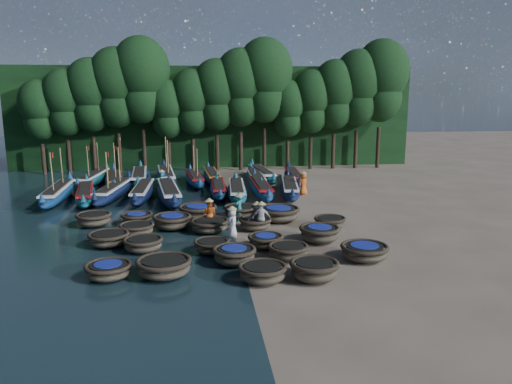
{
  "coord_description": "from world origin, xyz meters",
  "views": [
    {
      "loc": [
        -2.0,
        -27.98,
        7.79
      ],
      "look_at": [
        1.81,
        3.11,
        1.3
      ],
      "focal_mm": 35.0,
      "sensor_mm": 36.0,
      "label": 1
    }
  ],
  "objects": [
    {
      "name": "coracle_8",
      "position": [
        2.18,
        -6.21,
        0.41
      ],
      "size": [
        2.12,
        2.12,
        0.71
      ],
      "rotation": [
        0.0,
        0.0,
        -0.24
      ],
      "color": "brown",
      "rests_on": "ground"
    },
    {
      "name": "coracle_18",
      "position": [
        1.26,
        -1.12,
        0.39
      ],
      "size": [
        2.15,
        2.15,
        0.68
      ],
      "rotation": [
        0.0,
        0.0,
        -0.33
      ],
      "color": "brown",
      "rests_on": "ground"
    },
    {
      "name": "tree_4",
      "position": [
        -6.8,
        20.0,
        8.67
      ],
      "size": [
        5.34,
        5.34,
        12.58
      ],
      "color": "black",
      "rests_on": "ground"
    },
    {
      "name": "tree_6",
      "position": [
        -2.2,
        20.0,
        6.65
      ],
      "size": [
        4.09,
        4.09,
        9.65
      ],
      "color": "black",
      "rests_on": "ground"
    },
    {
      "name": "long_boat_16",
      "position": [
        3.69,
        14.25,
        0.55
      ],
      "size": [
        2.27,
        8.21,
        1.45
      ],
      "rotation": [
        0.0,
        0.0,
        0.1
      ],
      "color": "#10555D",
      "rests_on": "ground"
    },
    {
      "name": "fisherman_2",
      "position": [
        -1.29,
        -0.42,
        0.88
      ],
      "size": [
        0.97,
        0.87,
        1.85
      ],
      "rotation": [
        0.0,
        0.0,
        2.78
      ],
      "color": "#CC581B",
      "rests_on": "ground"
    },
    {
      "name": "fisherman_6",
      "position": [
        5.96,
        7.88,
        0.9
      ],
      "size": [
        0.98,
        0.87,
        1.89
      ],
      "rotation": [
        0.0,
        0.0,
        3.64
      ],
      "color": "#CC581B",
      "rests_on": "ground"
    },
    {
      "name": "long_boat_11",
      "position": [
        -6.67,
        13.83,
        0.58
      ],
      "size": [
        2.19,
        8.6,
        1.52
      ],
      "rotation": [
        0.0,
        0.0,
        0.08
      ],
      "color": "#10555D",
      "rests_on": "ground"
    },
    {
      "name": "tree_0",
      "position": [
        -16.0,
        20.0,
        5.97
      ],
      "size": [
        3.68,
        3.68,
        8.68
      ],
      "color": "black",
      "rests_on": "ground"
    },
    {
      "name": "coracle_9",
      "position": [
        5.67,
        -6.73,
        0.42
      ],
      "size": [
        2.36,
        2.36,
        0.73
      ],
      "rotation": [
        0.0,
        0.0,
        0.14
      ],
      "color": "brown",
      "rests_on": "ground"
    },
    {
      "name": "tree_2",
      "position": [
        -11.4,
        20.0,
        7.32
      ],
      "size": [
        4.51,
        4.51,
        10.63
      ],
      "color": "black",
      "rests_on": "ground"
    },
    {
      "name": "tree_13",
      "position": [
        13.9,
        20.0,
        8.0
      ],
      "size": [
        4.92,
        4.92,
        11.6
      ],
      "color": "black",
      "rests_on": "ground"
    },
    {
      "name": "coracle_11",
      "position": [
        -4.63,
        -4.23,
        0.39
      ],
      "size": [
        2.21,
        2.21,
        0.69
      ],
      "rotation": [
        0.0,
        0.0,
        -0.27
      ],
      "color": "brown",
      "rests_on": "ground"
    },
    {
      "name": "coracle_6",
      "position": [
        -3.43,
        -7.74,
        0.45
      ],
      "size": [
        2.85,
        2.85,
        0.79
      ],
      "rotation": [
        0.0,
        0.0,
        0.37
      ],
      "color": "brown",
      "rests_on": "ground"
    },
    {
      "name": "coracle_14",
      "position": [
        4.28,
        -3.77,
        0.48
      ],
      "size": [
        2.26,
        2.26,
        0.84
      ],
      "rotation": [
        0.0,
        0.0,
        0.16
      ],
      "color": "brown",
      "rests_on": "ground"
    },
    {
      "name": "long_boat_13",
      "position": [
        -2.11,
        13.02,
        0.5
      ],
      "size": [
        2.1,
        7.37,
        3.15
      ],
      "rotation": [
        0.0,
        0.0,
        0.11
      ],
      "color": "navy",
      "rests_on": "ground"
    },
    {
      "name": "long_boat_15",
      "position": [
        2.92,
        12.49,
        0.53
      ],
      "size": [
        1.42,
        7.98,
        1.41
      ],
      "rotation": [
        0.0,
        0.0,
        -0.0
      ],
      "color": "#10555D",
      "rests_on": "ground"
    },
    {
      "name": "fisherman_0",
      "position": [
        -0.16,
        -2.72,
        0.91
      ],
      "size": [
        0.65,
        0.9,
        1.91
      ],
      "rotation": [
        0.0,
        0.0,
        4.85
      ],
      "color": "silver",
      "rests_on": "ground"
    },
    {
      "name": "tree_7",
      "position": [
        0.1,
        20.0,
        7.32
      ],
      "size": [
        4.51,
        4.51,
        10.63
      ],
      "color": "black",
      "rests_on": "ground"
    },
    {
      "name": "tree_3",
      "position": [
        -9.1,
        20.0,
        8.0
      ],
      "size": [
        4.92,
        4.92,
        11.6
      ],
      "color": "black",
      "rests_on": "ground"
    },
    {
      "name": "coracle_12",
      "position": [
        -1.32,
        -4.84,
        0.37
      ],
      "size": [
        2.13,
        2.13,
        0.64
      ],
      "rotation": [
        0.0,
        0.0,
        -0.43
      ],
      "color": "brown",
      "rests_on": "ground"
    },
    {
      "name": "tree_11",
      "position": [
        9.3,
        20.0,
        6.65
      ],
      "size": [
        4.09,
        4.09,
        9.65
      ],
      "color": "black",
      "rests_on": "ground"
    },
    {
      "name": "fisherman_3",
      "position": [
        1.28,
        -1.54,
        0.86
      ],
      "size": [
        1.15,
        0.78,
        1.85
      ],
      "rotation": [
        0.0,
        0.0,
        6.12
      ],
      "color": "black",
      "rests_on": "ground"
    },
    {
      "name": "coracle_4",
      "position": [
        2.77,
        -8.91,
        0.48
      ],
      "size": [
        2.45,
        2.45,
        0.83
      ],
      "rotation": [
        0.0,
        0.0,
        -0.35
      ],
      "color": "brown",
      "rests_on": "ground"
    },
    {
      "name": "coracle_3",
      "position": [
        0.62,
        -8.8,
        0.42
      ],
      "size": [
        2.35,
        2.35,
        0.73
      ],
      "rotation": [
        0.0,
        0.0,
        0.28
      ],
      "color": "brown",
      "rests_on": "ground"
    },
    {
      "name": "coracle_17",
      "position": [
        -1.3,
        -1.3,
        0.42
      ],
      "size": [
        2.66,
        2.66,
        0.73
      ],
      "rotation": [
        0.0,
        0.0,
        0.42
      ],
      "color": "brown",
      "rests_on": "ground"
    },
    {
      "name": "long_boat_2",
      "position": [
        -7.9,
        8.17,
        0.57
      ],
      "size": [
        2.69,
        8.41,
        3.61
      ],
      "rotation": [
        0.0,
        0.0,
        -0.15
      ],
      "color": "#0F1837",
      "rests_on": "ground"
    },
    {
      "name": "tree_5",
      "position": [
        -4.5,
        20.0,
        5.97
      ],
      "size": [
        3.68,
        3.68,
        8.68
      ],
      "color": "black",
      "rests_on": "ground"
    },
    {
      "name": "long_boat_14",
      "position": [
        -0.63,
        13.98,
        0.5
      ],
      "size": [
        1.81,
        7.5,
        1.32
      ],
      "rotation": [
        0.0,
        0.0,
        0.07
      ],
      "color": "navy",
      "rests_on": "ground"
    },
    {
      "name": "tree_14",
      "position": [
        16.2,
        20.0,
        8.67
      ],
      "size": [
        5.34,
        5.34,
        12.58
      ],
      "color": "black",
      "rests_on": "ground"
    },
    {
      "name": "ground",
      "position": [
        0.0,
        0.0,
        0.0
      ],
      "size": [
        120.0,
        120.0,
        0.0
      ],
      "primitive_type": "plane",
      "color": "#7D6D5B",
      "rests_on": "ground"
    },
    {
      "name": "tree_10",
      "position": [
        7.0,
        20.0,
        5.97
      ],
      "size": [
        3.68,
        3.68,
        8.68
      ],
      "color": "black",
      "rests_on": "ground"
    },
    {
      "name": "tree_1",
      "position": [
        -13.7,
        20.0,
        6.65
      ],
      "size": [
        4.09,
        4.09,
        9.65
      ],
      "color": "black",
      "rests_on": "ground"
    },
    {
      "name": "coracle_20",
      "position": [
        -7.91,
        0.78,
        0.44
      ],
      "size": [
        2.04,
        2.04,
        0.78
      ],
      "rotation": [
        0.0,
        0.0,
        0.02
      ],
      "color": "brown",
      "rests_on": "ground"
    },
    {
      "name": "tree_9",
      "position": [
        4.7,
        20.0,
        8.67
      ],
      "size": [
        5.34,
        5.34,
        12.58
      ],
      "color": "black",
      "rests_on": "ground"
    },
    {
      "name": "coracle_19",
      "position": [
        5.5,
        -1.31,
        0.38
      ],
      "size": [
        1.87,
        1.87,
        0.67
      ],
      "rotation": [
        0.0,
        0.0,
        -0.12
      ],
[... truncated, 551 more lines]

